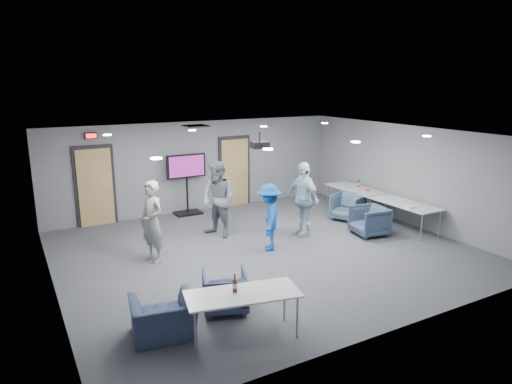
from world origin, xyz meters
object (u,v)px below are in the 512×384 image
chair_right_a (348,207)px  person_c (303,199)px  table_right_a (356,190)px  bottle_front (235,285)px  tv_stand (187,180)px  person_a (152,222)px  chair_right_b (369,221)px  bottle_right (358,184)px  table_right_b (404,204)px  table_front_left (243,296)px  projector (260,145)px  chair_front_b (163,318)px  chair_front_a (225,291)px  person_d (269,217)px  person_b (218,199)px

chair_right_a → person_c: bearing=-101.7°
table_right_a → bottle_front: bottle_front is taller
table_right_a → tv_stand: (-4.47, 2.26, 0.33)m
person_a → chair_right_a: (5.72, 0.32, -0.52)m
chair_right_b → bottle_right: bearing=154.0°
table_right_b → table_front_left: 6.66m
projector → bottle_front: bearing=-115.5°
person_a → chair_front_b: bearing=-35.0°
person_a → table_right_b: person_a is taller
chair_right_b → chair_front_b: size_ratio=0.85×
chair_right_b → projector: bearing=-99.7°
person_a → bottle_front: (0.21, -3.56, -0.06)m
chair_front_a → table_right_b: (6.00, 1.67, 0.34)m
person_c → chair_right_a: 1.99m
chair_front_b → table_front_left: table_front_left is taller
person_d → table_front_left: person_d is taller
chair_front_a → chair_front_b: bearing=34.6°
person_c → tv_stand: person_c is taller
person_b → table_front_left: person_b is taller
person_d → table_right_b: bearing=113.1°
person_d → chair_front_a: bearing=-15.1°
person_c → chair_right_b: (1.47, -0.87, -0.57)m
person_b → bottle_front: (-1.71, -4.36, -0.13)m
table_front_left → chair_right_b: bearing=40.2°
chair_right_b → table_right_b: chair_right_b is taller
chair_front_b → projector: bearing=-129.3°
table_right_b → table_front_left: size_ratio=1.06×
bottle_right → chair_front_b: bearing=-151.5°
table_right_a → table_right_b: size_ratio=1.00×
table_right_b → bottle_right: 2.06m
chair_right_a → chair_front_b: size_ratio=0.85×
person_c → bottle_right: person_c is taller
chair_right_b → bottle_right: 2.40m
person_a → table_front_left: bearing=-16.3°
person_c → table_front_left: 5.04m
table_right_a → tv_stand: 5.02m
bottle_right → tv_stand: tv_stand is taller
table_front_left → bottle_front: bottle_front is taller
chair_front_a → table_right_b: size_ratio=0.39×
table_right_b → person_b: bearing=67.4°
table_front_left → table_right_a: bearing=48.3°
table_right_a → table_right_b: 1.90m
person_c → table_front_left: size_ratio=1.03×
chair_right_a → person_b: bearing=-121.8°
chair_right_a → chair_front_a: chair_right_a is taller
chair_front_b → table_right_a: table_right_a is taller
chair_front_a → table_front_left: (-0.13, -0.91, 0.33)m
chair_front_b → projector: projector is taller
person_a → chair_right_b: 5.44m
table_right_a → bottle_right: bottle_right is taller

